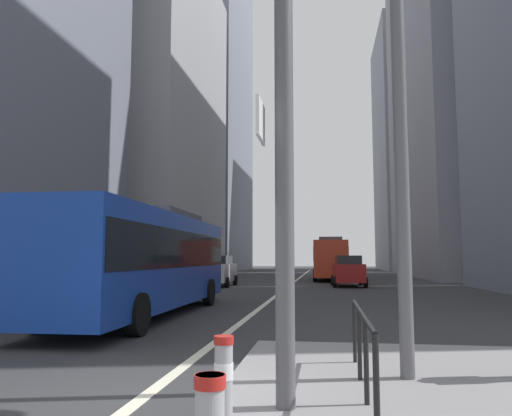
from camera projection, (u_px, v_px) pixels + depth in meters
name	position (u px, v px, depth m)	size (l,w,h in m)	color
ground_plane	(281.00, 292.00, 25.78)	(160.00, 160.00, 0.00)	#303033
lane_centre_line	(293.00, 283.00, 35.63)	(0.20, 80.00, 0.01)	beige
office_tower_left_mid	(138.00, 116.00, 49.26)	(13.51, 21.38, 31.87)	#9E9EA3
office_tower_left_far	(201.00, 103.00, 74.31)	(12.76, 21.22, 50.11)	slate
office_tower_right_mid	(472.00, 80.00, 49.12)	(12.98, 25.74, 38.86)	gray
office_tower_right_far	(420.00, 149.00, 75.97)	(12.48, 18.40, 36.89)	gray
city_bus_blue_oncoming	(146.00, 257.00, 15.40)	(2.82, 11.71, 3.40)	#14389E
city_bus_red_receding	(331.00, 257.00, 40.98)	(2.74, 11.52, 3.40)	red
car_oncoming_mid	(217.00, 271.00, 31.49)	(2.05, 4.25, 1.94)	silver
car_receding_near	(348.00, 271.00, 31.21)	(2.17, 4.31, 1.94)	maroon
traffic_signal_gantry	(108.00, 70.00, 6.13)	(6.51, 0.65, 6.00)	#515156
street_lamp_post	(397.00, 22.00, 7.30)	(5.50, 0.32, 8.00)	#56565B
bollard_right	(224.00, 377.00, 4.82)	(0.20, 0.20, 0.89)	#99999E
pedestrian_railing	(362.00, 334.00, 6.21)	(0.06, 3.51, 0.98)	black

